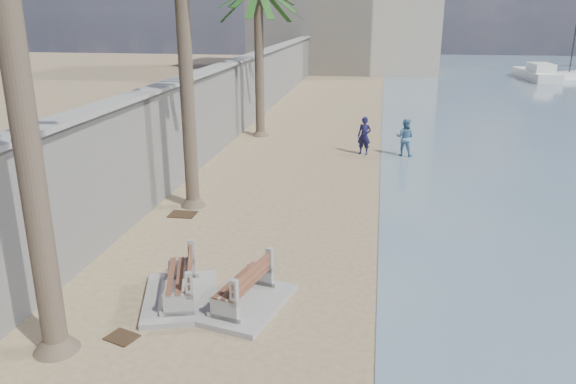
{
  "coord_description": "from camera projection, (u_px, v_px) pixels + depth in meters",
  "views": [
    {
      "loc": [
        1.86,
        -7.33,
        5.93
      ],
      "look_at": [
        -0.5,
        7.0,
        1.2
      ],
      "focal_mm": 35.0,
      "sensor_mm": 36.0,
      "label": 1
    }
  ],
  "objects": [
    {
      "name": "seawall",
      "position": [
        237.0,
        98.0,
        28.03
      ],
      "size": [
        0.45,
        70.0,
        3.5
      ],
      "primitive_type": "cube",
      "color": "gray",
      "rests_on": "ground_plane"
    },
    {
      "name": "person_b",
      "position": [
        405.0,
        135.0,
        23.63
      ],
      "size": [
        0.99,
        0.86,
        1.77
      ],
      "primitive_type": "imported",
      "rotation": [
        0.0,
        0.0,
        2.88
      ],
      "color": "teal",
      "rests_on": "ground_plane"
    },
    {
      "name": "person_a",
      "position": [
        364.0,
        133.0,
        23.86
      ],
      "size": [
        0.78,
        0.63,
        1.86
      ],
      "primitive_type": "imported",
      "rotation": [
        0.0,
        0.0,
        -0.31
      ],
      "color": "#141335",
      "rests_on": "ground_plane"
    },
    {
      "name": "sailboat_west",
      "position": [
        569.0,
        75.0,
        50.47
      ],
      "size": [
        6.87,
        5.11,
        9.15
      ],
      "color": "silver",
      "rests_on": "bay_water"
    },
    {
      "name": "bench_far",
      "position": [
        180.0,
        283.0,
        11.89
      ],
      "size": [
        2.14,
        2.61,
        0.94
      ],
      "color": "gray",
      "rests_on": "ground_plane"
    },
    {
      "name": "debris_c",
      "position": [
        183.0,
        214.0,
        17.02
      ],
      "size": [
        0.79,
        0.64,
        0.03
      ],
      "primitive_type": "cube",
      "rotation": [
        0.0,
        0.0,
        0.01
      ],
      "color": "#382616",
      "rests_on": "ground_plane"
    },
    {
      "name": "wall_cap",
      "position": [
        236.0,
        61.0,
        27.47
      ],
      "size": [
        0.8,
        70.0,
        0.12
      ],
      "primitive_type": "cube",
      "color": "gray",
      "rests_on": "seawall"
    },
    {
      "name": "debris_b",
      "position": [
        122.0,
        337.0,
        10.63
      ],
      "size": [
        0.68,
        0.61,
        0.03
      ],
      "primitive_type": "cube",
      "rotation": [
        0.0,
        0.0,
        5.94
      ],
      "color": "#382616",
      "rests_on": "ground_plane"
    },
    {
      "name": "bench_near",
      "position": [
        244.0,
        288.0,
        11.66
      ],
      "size": [
        2.0,
        2.53,
        0.93
      ],
      "color": "gray",
      "rests_on": "ground_plane"
    },
    {
      "name": "yacht_far",
      "position": [
        536.0,
        75.0,
        49.98
      ],
      "size": [
        2.63,
        7.66,
        1.5
      ],
      "primitive_type": null,
      "rotation": [
        0.0,
        0.0,
        1.64
      ],
      "color": "silver",
      "rests_on": "bay_water"
    }
  ]
}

